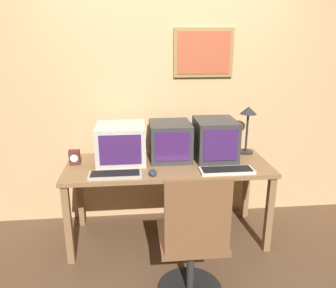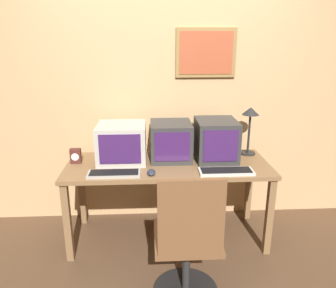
% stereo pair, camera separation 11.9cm
% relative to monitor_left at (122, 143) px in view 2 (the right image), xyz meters
% --- Properties ---
extents(wall_back, '(8.00, 0.08, 2.60)m').
position_rel_monitor_left_xyz_m(wall_back, '(0.41, 0.36, 0.40)').
color(wall_back, tan).
rests_on(wall_back, ground_plane).
extents(desk, '(1.77, 0.69, 0.73)m').
position_rel_monitor_left_xyz_m(desk, '(0.40, -0.10, -0.24)').
color(desk, olive).
rests_on(desk, ground_plane).
extents(monitor_left, '(0.42, 0.41, 0.33)m').
position_rel_monitor_left_xyz_m(monitor_left, '(0.00, 0.00, 0.00)').
color(monitor_left, '#B7B2A8').
rests_on(monitor_left, desk).
extents(monitor_center, '(0.36, 0.40, 0.33)m').
position_rel_monitor_left_xyz_m(monitor_center, '(0.44, 0.03, 0.00)').
color(monitor_center, '#333333').
rests_on(monitor_center, desk).
extents(monitor_right, '(0.36, 0.41, 0.36)m').
position_rel_monitor_left_xyz_m(monitor_right, '(0.84, -0.00, 0.01)').
color(monitor_right, '#333333').
rests_on(monitor_right, desk).
extents(keyboard_main, '(0.42, 0.16, 0.03)m').
position_rel_monitor_left_xyz_m(keyboard_main, '(-0.04, -0.34, -0.15)').
color(keyboard_main, '#A8A399').
rests_on(keyboard_main, desk).
extents(keyboard_side, '(0.44, 0.16, 0.03)m').
position_rel_monitor_left_xyz_m(keyboard_side, '(0.86, -0.34, -0.15)').
color(keyboard_side, beige).
rests_on(keyboard_side, desk).
extents(mouse_near_keyboard, '(0.07, 0.12, 0.03)m').
position_rel_monitor_left_xyz_m(mouse_near_keyboard, '(0.26, -0.34, -0.15)').
color(mouse_near_keyboard, '#282D3D').
rests_on(mouse_near_keyboard, desk).
extents(desk_clock, '(0.09, 0.06, 0.13)m').
position_rel_monitor_left_xyz_m(desk_clock, '(-0.40, -0.05, -0.10)').
color(desk_clock, '#4C231E').
rests_on(desk_clock, desk).
extents(desk_lamp, '(0.15, 0.15, 0.45)m').
position_rel_monitor_left_xyz_m(desk_lamp, '(1.17, 0.11, 0.17)').
color(desk_lamp, black).
rests_on(desk_lamp, desk).
extents(office_chair, '(0.47, 0.47, 0.99)m').
position_rel_monitor_left_xyz_m(office_chair, '(0.49, -0.90, -0.47)').
color(office_chair, black).
rests_on(office_chair, ground_plane).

